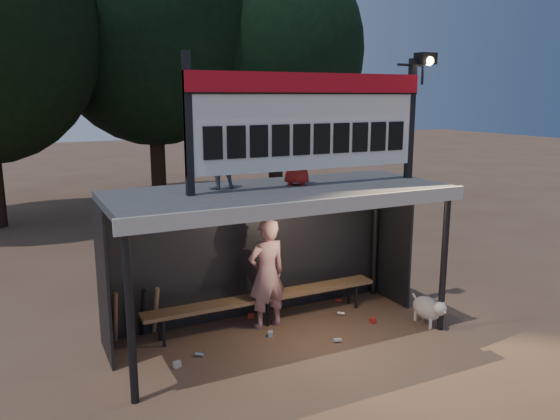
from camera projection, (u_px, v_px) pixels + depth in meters
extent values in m
plane|color=brown|center=(280.00, 336.00, 8.44)|extent=(80.00, 80.00, 0.00)
imported|color=silver|center=(267.00, 274.00, 8.61)|extent=(0.69, 0.49, 1.78)
imported|color=slate|center=(218.00, 156.00, 7.83)|extent=(0.48, 0.38, 0.97)
imported|color=maroon|center=(297.00, 152.00, 8.15)|extent=(0.58, 0.51, 0.99)
cube|color=#404042|center=(280.00, 192.00, 7.98)|extent=(5.00, 2.00, 0.12)
cube|color=beige|center=(314.00, 207.00, 7.09)|extent=(5.10, 0.06, 0.20)
cylinder|color=black|center=(130.00, 317.00, 6.39)|extent=(0.10, 0.10, 2.20)
cylinder|color=black|center=(444.00, 263.00, 8.47)|extent=(0.10, 0.10, 2.20)
cylinder|color=black|center=(106.00, 273.00, 7.97)|extent=(0.10, 0.10, 2.20)
cylinder|color=black|center=(375.00, 237.00, 10.05)|extent=(0.10, 0.10, 2.20)
cube|color=black|center=(253.00, 251.00, 9.10)|extent=(5.00, 0.04, 2.20)
cube|color=black|center=(103.00, 283.00, 7.58)|extent=(0.04, 1.00, 2.20)
cube|color=black|center=(393.00, 241.00, 9.74)|extent=(0.04, 1.00, 2.20)
cylinder|color=black|center=(253.00, 189.00, 8.88)|extent=(5.00, 0.06, 0.06)
cube|color=black|center=(188.00, 125.00, 7.19)|extent=(0.10, 0.10, 1.90)
cube|color=black|center=(410.00, 119.00, 8.79)|extent=(0.10, 0.10, 1.90)
cube|color=silver|center=(310.00, 122.00, 7.99)|extent=(3.80, 0.08, 1.40)
cube|color=#B30C18|center=(313.00, 83.00, 7.83)|extent=(3.80, 0.04, 0.28)
cube|color=black|center=(313.00, 93.00, 7.86)|extent=(3.80, 0.02, 0.03)
cube|color=black|center=(213.00, 143.00, 7.34)|extent=(0.27, 0.03, 0.45)
cube|color=black|center=(236.00, 142.00, 7.48)|extent=(0.27, 0.03, 0.45)
cube|color=black|center=(259.00, 141.00, 7.63)|extent=(0.27, 0.03, 0.45)
cube|color=black|center=(281.00, 140.00, 7.78)|extent=(0.27, 0.03, 0.45)
cube|color=black|center=(302.00, 140.00, 7.92)|extent=(0.27, 0.03, 0.45)
cube|color=black|center=(322.00, 139.00, 8.07)|extent=(0.27, 0.03, 0.45)
cube|color=black|center=(341.00, 138.00, 8.22)|extent=(0.27, 0.03, 0.45)
cube|color=black|center=(360.00, 137.00, 8.36)|extent=(0.27, 0.03, 0.45)
cube|color=black|center=(378.00, 137.00, 8.51)|extent=(0.27, 0.03, 0.45)
cube|color=black|center=(396.00, 136.00, 8.66)|extent=(0.27, 0.03, 0.45)
cylinder|color=black|center=(411.00, 65.00, 8.59)|extent=(0.50, 0.04, 0.04)
cylinder|color=black|center=(422.00, 75.00, 8.73)|extent=(0.04, 0.04, 0.30)
cube|color=black|center=(425.00, 59.00, 8.64)|extent=(0.30, 0.22, 0.18)
sphere|color=#FFD88C|center=(429.00, 61.00, 8.57)|extent=(0.14, 0.14, 0.14)
cube|color=brown|center=(265.00, 297.00, 8.83)|extent=(4.00, 0.35, 0.06)
cylinder|color=black|center=(164.00, 332.00, 8.04)|extent=(0.05, 0.05, 0.45)
cylinder|color=black|center=(160.00, 326.00, 8.25)|extent=(0.05, 0.05, 0.45)
cylinder|color=black|center=(268.00, 312.00, 8.78)|extent=(0.05, 0.05, 0.45)
cylinder|color=black|center=(262.00, 307.00, 8.99)|extent=(0.05, 0.05, 0.45)
cylinder|color=black|center=(356.00, 296.00, 9.51)|extent=(0.05, 0.05, 0.45)
cylinder|color=black|center=(349.00, 291.00, 9.72)|extent=(0.05, 0.05, 0.45)
cylinder|color=#302115|center=(157.00, 142.00, 18.55)|extent=(0.50, 0.50, 4.18)
ellipsoid|color=black|center=(151.00, 16.00, 17.71)|extent=(7.22, 7.22, 8.36)
cylinder|color=black|center=(276.00, 150.00, 19.46)|extent=(0.50, 0.50, 3.52)
ellipsoid|color=black|center=(276.00, 50.00, 18.76)|extent=(6.08, 6.08, 7.04)
ellipsoid|color=beige|center=(427.00, 308.00, 8.84)|extent=(0.36, 0.58, 0.36)
sphere|color=beige|center=(440.00, 309.00, 8.58)|extent=(0.22, 0.22, 0.22)
cone|color=beige|center=(444.00, 312.00, 8.49)|extent=(0.10, 0.10, 0.10)
cone|color=silver|center=(439.00, 304.00, 8.52)|extent=(0.06, 0.06, 0.07)
cone|color=beige|center=(443.00, 303.00, 8.56)|extent=(0.06, 0.06, 0.07)
cylinder|color=white|center=(430.00, 323.00, 8.69)|extent=(0.05, 0.05, 0.18)
cylinder|color=white|center=(438.00, 322.00, 8.75)|extent=(0.05, 0.05, 0.18)
cylinder|color=silver|center=(416.00, 315.00, 9.00)|extent=(0.05, 0.05, 0.18)
cylinder|color=silver|center=(423.00, 314.00, 9.07)|extent=(0.05, 0.05, 0.18)
cylinder|color=beige|center=(415.00, 298.00, 9.09)|extent=(0.04, 0.16, 0.14)
cylinder|color=#8D6341|center=(115.00, 317.00, 8.08)|extent=(0.08, 0.27, 0.84)
cylinder|color=olive|center=(129.00, 315.00, 8.16)|extent=(0.07, 0.30, 0.83)
cylinder|color=black|center=(143.00, 312.00, 8.25)|extent=(0.09, 0.33, 0.83)
cylinder|color=#9B7148|center=(156.00, 310.00, 8.34)|extent=(0.09, 0.35, 0.82)
cube|color=red|center=(373.00, 321.00, 8.92)|extent=(0.08, 0.11, 0.08)
cylinder|color=#BBBBC0|center=(200.00, 354.00, 7.77)|extent=(0.13, 0.13, 0.07)
cube|color=beige|center=(177.00, 364.00, 7.47)|extent=(0.11, 0.09, 0.08)
cylinder|color=#A9281C|center=(339.00, 300.00, 9.82)|extent=(0.14, 0.12, 0.07)
cube|color=#BABABF|center=(270.00, 334.00, 8.42)|extent=(0.11, 0.12, 0.08)
cylinder|color=beige|center=(337.00, 340.00, 8.21)|extent=(0.13, 0.10, 0.07)
cube|color=red|center=(251.00, 316.00, 9.12)|extent=(0.12, 0.11, 0.08)
cylinder|color=silver|center=(341.00, 313.00, 9.22)|extent=(0.13, 0.13, 0.07)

